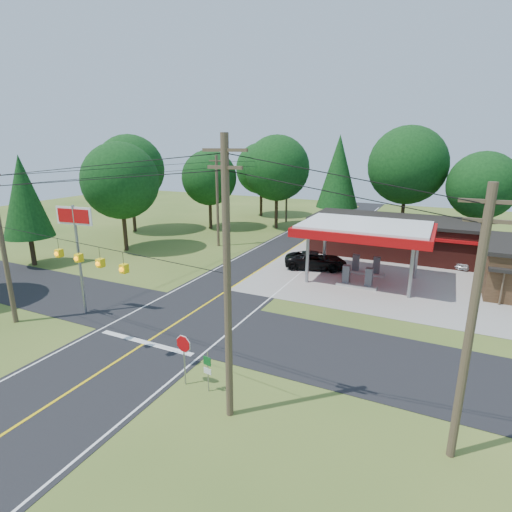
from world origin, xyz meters
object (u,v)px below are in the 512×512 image
at_px(sedan_car, 466,261).
at_px(octagonal_stop_sign, 184,348).
at_px(gas_canopy, 365,231).
at_px(big_stop_sign, 76,234).
at_px(suv_car, 316,260).

distance_m(sedan_car, octagonal_stop_sign, 29.80).
xyz_separation_m(gas_canopy, octagonal_stop_sign, (-4.50, -19.01, -2.33)).
relative_size(sedan_car, big_stop_sign, 0.48).
bearing_deg(suv_car, octagonal_stop_sign, 165.97).
height_order(gas_canopy, sedan_car, gas_canopy).
bearing_deg(gas_canopy, big_stop_sign, -136.04).
distance_m(suv_car, sedan_car, 14.09).
distance_m(suv_car, big_stop_sign, 20.44).
height_order(big_stop_sign, octagonal_stop_sign, big_stop_sign).
bearing_deg(sedan_car, gas_canopy, -117.50).
xyz_separation_m(suv_car, sedan_car, (12.50, 6.50, -0.18)).
height_order(gas_canopy, big_stop_sign, big_stop_sign).
height_order(gas_canopy, suv_car, gas_canopy).
bearing_deg(sedan_car, octagonal_stop_sign, -97.33).
relative_size(gas_canopy, octagonal_stop_sign, 4.09).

